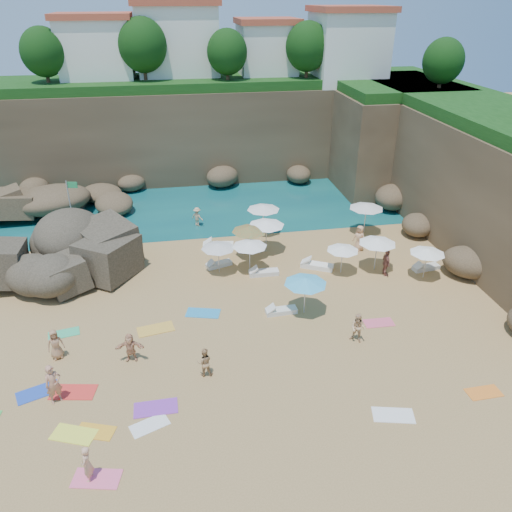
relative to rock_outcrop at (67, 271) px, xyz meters
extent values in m
plane|color=tan|center=(9.38, -6.73, 0.00)|extent=(120.00, 120.00, 0.00)
plane|color=#0C4751|center=(9.38, 23.27, 0.00)|extent=(120.00, 120.00, 0.00)
cube|color=brown|center=(11.38, 18.27, 4.00)|extent=(44.00, 8.00, 8.00)
cube|color=brown|center=(28.38, 1.27, 4.00)|extent=(8.00, 30.00, 8.00)
cube|color=brown|center=(26.38, 13.27, 4.00)|extent=(10.00, 12.00, 8.00)
cube|color=white|center=(1.38, 19.27, 10.75)|extent=(6.00, 5.00, 5.50)
cube|color=#B2472D|center=(1.38, 19.27, 13.75)|extent=(6.48, 5.40, 0.50)
cube|color=white|center=(8.38, 20.27, 11.25)|extent=(7.00, 6.00, 6.50)
cube|color=#B2472D|center=(8.38, 20.27, 14.75)|extent=(7.56, 6.48, 0.50)
cube|color=white|center=(16.38, 19.27, 10.50)|extent=(5.00, 5.00, 5.00)
cube|color=#B2472D|center=(16.38, 19.27, 13.25)|extent=(5.40, 5.40, 0.50)
cube|color=white|center=(23.38, 17.27, 11.00)|extent=(6.00, 6.00, 6.00)
cube|color=#B2472D|center=(23.38, 17.27, 14.25)|extent=(6.48, 6.48, 0.50)
sphere|color=#11380F|center=(-2.62, 17.27, 11.20)|extent=(3.60, 3.60, 3.60)
sphere|color=#11380F|center=(5.38, 17.27, 11.60)|extent=(4.05, 4.05, 4.05)
sphere|color=#11380F|center=(12.38, 16.27, 11.04)|extent=(3.42, 3.42, 3.42)
sphere|color=#11380F|center=(19.38, 16.27, 11.36)|extent=(3.78, 3.78, 3.78)
sphere|color=#11380F|center=(28.38, 9.27, 10.80)|extent=(3.15, 3.15, 3.15)
cylinder|color=white|center=(-8.62, 23.27, 3.00)|extent=(0.10, 0.10, 6.00)
cylinder|color=white|center=(-7.12, 23.27, 3.00)|extent=(0.10, 0.10, 6.00)
cylinder|color=white|center=(-5.62, 23.27, 3.00)|extent=(0.10, 0.10, 6.00)
cylinder|color=silver|center=(-0.31, 5.85, 1.98)|extent=(0.08, 0.08, 3.96)
cube|color=green|center=(0.07, 5.85, 3.63)|extent=(0.68, 0.19, 0.45)
cylinder|color=silver|center=(11.30, -1.88, 0.97)|extent=(0.06, 0.06, 1.93)
cone|color=white|center=(11.30, -1.88, 1.89)|extent=(2.17, 2.17, 0.33)
cylinder|color=silver|center=(12.82, 0.59, 1.07)|extent=(0.06, 0.06, 2.15)
cone|color=white|center=(12.82, 0.59, 2.09)|extent=(2.41, 2.41, 0.37)
cylinder|color=silver|center=(13.15, 3.40, 1.05)|extent=(0.06, 0.06, 2.09)
cone|color=silver|center=(13.15, 3.40, 2.04)|extent=(2.35, 2.35, 0.36)
cylinder|color=silver|center=(20.36, 2.21, 1.08)|extent=(0.06, 0.06, 2.17)
cone|color=silver|center=(20.36, 2.21, 2.11)|extent=(2.43, 2.43, 0.37)
cylinder|color=silver|center=(16.86, -3.08, 0.88)|extent=(0.05, 0.05, 1.76)
cone|color=white|center=(16.86, -3.08, 1.72)|extent=(1.97, 1.97, 0.30)
cylinder|color=silver|center=(11.61, 0.01, 1.04)|extent=(0.06, 0.06, 2.07)
cone|color=#CA4C23|center=(11.61, 0.01, 2.02)|extent=(2.33, 2.33, 0.35)
cylinder|color=silver|center=(19.07, -3.06, 1.03)|extent=(0.06, 0.06, 2.06)
cone|color=white|center=(19.07, -3.06, 2.01)|extent=(2.31, 2.31, 0.35)
cylinder|color=silver|center=(9.40, -1.71, 0.94)|extent=(0.05, 0.05, 1.88)
cone|color=silver|center=(9.40, -1.71, 1.83)|extent=(2.10, 2.10, 0.32)
cylinder|color=silver|center=(13.48, -6.94, 1.03)|extent=(0.06, 0.06, 2.06)
cone|color=#41B2E0|center=(13.48, -6.94, 2.01)|extent=(2.31, 2.31, 0.35)
cylinder|color=silver|center=(21.65, -4.52, 0.93)|extent=(0.05, 0.05, 1.87)
cone|color=white|center=(21.65, -4.52, 1.82)|extent=(2.10, 2.10, 0.32)
cube|color=white|center=(9.70, 1.68, 0.16)|extent=(2.14, 0.96, 0.32)
cube|color=white|center=(12.08, -2.52, 0.14)|extent=(1.84, 0.63, 0.28)
cube|color=silver|center=(22.27, -3.62, 0.13)|extent=(1.78, 0.81, 0.27)
cube|color=silver|center=(9.46, -0.96, 0.13)|extent=(1.75, 1.03, 0.26)
cube|color=white|center=(15.56, -2.27, 0.16)|extent=(2.12, 1.55, 0.32)
cube|color=silver|center=(12.24, -6.79, 0.13)|extent=(1.74, 0.66, 0.27)
cube|color=#2246B7|center=(0.46, -10.94, 0.02)|extent=(1.97, 1.46, 0.03)
cube|color=#FE638E|center=(3.45, -15.91, 0.02)|extent=(1.85, 1.20, 0.03)
cube|color=#F7A927|center=(3.16, -13.66, 0.01)|extent=(1.69, 1.22, 0.03)
cube|color=#F8FF43|center=(2.34, -13.67, 0.02)|extent=(1.93, 1.43, 0.03)
cube|color=white|center=(5.29, -13.70, 0.01)|extent=(1.70, 1.29, 0.03)
cube|color=purple|center=(5.53, -12.78, 0.02)|extent=(1.84, 0.95, 0.03)
cube|color=red|center=(1.97, -11.20, 0.02)|extent=(2.07, 1.30, 0.03)
cube|color=#258DCA|center=(8.04, -6.09, 0.02)|extent=(2.00, 1.36, 0.03)
cube|color=#EB5B79|center=(17.12, -8.59, 0.01)|extent=(1.59, 0.83, 0.03)
cube|color=orange|center=(19.63, -14.30, 0.01)|extent=(1.54, 0.80, 0.03)
cube|color=#34B879|center=(0.87, -6.71, 0.01)|extent=(1.64, 1.04, 0.03)
cube|color=gold|center=(5.50, -7.14, 0.02)|extent=(1.99, 1.25, 0.03)
cube|color=white|center=(15.19, -14.87, 0.01)|extent=(1.85, 1.22, 0.03)
imported|color=tan|center=(1.38, -11.63, 0.94)|extent=(0.82, 0.72, 1.88)
imported|color=tan|center=(7.75, -11.04, 0.72)|extent=(0.73, 0.58, 1.44)
imported|color=tan|center=(8.56, 5.55, 0.73)|extent=(0.98, 0.89, 1.46)
imported|color=#8B5245|center=(19.44, -3.84, 0.86)|extent=(0.48, 1.04, 1.73)
imported|color=tan|center=(19.03, -0.28, 0.89)|extent=(0.88, 0.98, 1.77)
imported|color=#A27051|center=(2.97, 4.41, 0.87)|extent=(1.67, 1.11, 1.75)
imported|color=#E0A57F|center=(3.22, -15.87, 0.77)|extent=(0.45, 0.61, 1.54)
imported|color=#A97A54|center=(0.92, -8.65, 0.21)|extent=(1.25, 1.71, 0.41)
imported|color=tan|center=(4.40, -9.42, 0.19)|extent=(1.49, 1.59, 0.39)
imported|color=tan|center=(15.42, -9.87, 0.29)|extent=(1.57, 1.67, 0.59)
camera|label=1|loc=(7.01, -28.80, 15.44)|focal=35.00mm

